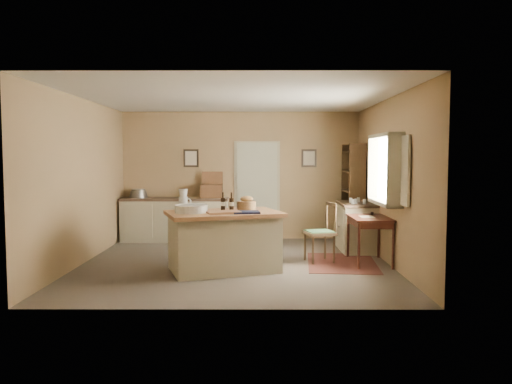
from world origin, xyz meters
TOP-DOWN VIEW (x-y plane):
  - ground at (0.00, 0.00)m, footprint 5.00×5.00m
  - wall_back at (0.00, 2.50)m, footprint 5.00×0.10m
  - wall_front at (0.00, -2.50)m, footprint 5.00×0.10m
  - wall_left at (-2.50, 0.00)m, footprint 0.10×5.00m
  - wall_right at (2.50, 0.00)m, footprint 0.10×5.00m
  - ceiling at (0.00, 0.00)m, footprint 5.00×5.00m
  - door at (0.35, 2.47)m, footprint 0.97×0.06m
  - framed_prints at (0.20, 2.48)m, footprint 2.82×0.02m
  - window at (2.42, -0.20)m, footprint 0.25×1.99m
  - work_island at (-0.17, -0.53)m, footprint 1.94×1.57m
  - sideboard at (-1.34, 2.20)m, footprint 2.21×0.63m
  - rug at (1.75, 0.01)m, footprint 1.24×1.69m
  - writing_desk at (2.20, 0.01)m, footprint 0.61×1.00m
  - desk_chair at (1.39, 0.10)m, footprint 0.56×0.56m
  - right_cabinet at (2.20, 1.13)m, footprint 0.62×1.12m
  - shelving_unit at (2.35, 2.00)m, footprint 0.34×0.90m

SIDE VIEW (x-z plane):
  - ground at x=0.00m, z-range 0.00..0.00m
  - rug at x=1.75m, z-range 0.00..0.01m
  - right_cabinet at x=2.20m, z-range -0.04..0.95m
  - sideboard at x=-1.34m, z-range -0.11..1.07m
  - work_island at x=-0.17m, z-range -0.12..1.08m
  - desk_chair at x=1.39m, z-range 0.00..0.97m
  - writing_desk at x=2.20m, z-range 0.27..1.08m
  - shelving_unit at x=2.35m, z-range 0.00..2.00m
  - door at x=0.35m, z-range 0.00..2.11m
  - wall_back at x=0.00m, z-range 0.00..2.70m
  - wall_front at x=0.00m, z-range 0.00..2.70m
  - wall_left at x=-2.50m, z-range 0.00..2.70m
  - wall_right at x=2.50m, z-range 0.00..2.70m
  - window at x=2.42m, z-range 0.99..2.11m
  - framed_prints at x=0.20m, z-range 1.53..1.91m
  - ceiling at x=0.00m, z-range 2.70..2.70m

